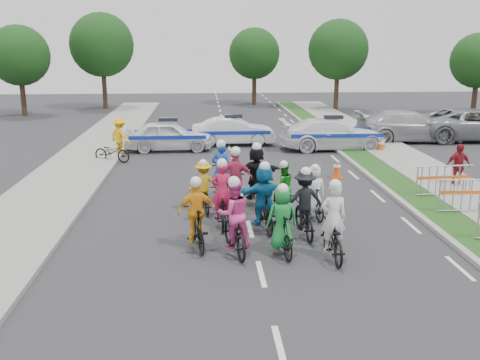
{
  "coord_description": "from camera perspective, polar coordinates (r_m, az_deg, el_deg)",
  "views": [
    {
      "loc": [
        -1.22,
        -11.04,
        5.03
      ],
      "look_at": [
        -0.19,
        4.24,
        1.1
      ],
      "focal_mm": 40.0,
      "sensor_mm": 36.0,
      "label": 1
    }
  ],
  "objects": [
    {
      "name": "ground",
      "position": [
        12.19,
        2.27,
        -9.98
      ],
      "size": [
        90.0,
        90.0,
        0.0
      ],
      "primitive_type": "plane",
      "color": "#28282B",
      "rests_on": "ground"
    },
    {
      "name": "curb_right",
      "position": [
        17.94,
        16.96,
        -2.33
      ],
      "size": [
        0.2,
        60.0,
        0.12
      ],
      "primitive_type": "cube",
      "color": "gray",
      "rests_on": "ground"
    },
    {
      "name": "grass_strip",
      "position": [
        18.2,
        19.02,
        -2.28
      ],
      "size": [
        1.2,
        60.0,
        0.11
      ],
      "primitive_type": "cube",
      "color": "#1C4014",
      "rests_on": "ground"
    },
    {
      "name": "sidewalk_right",
      "position": [
        18.97,
        24.05,
        -2.07
      ],
      "size": [
        2.4,
        60.0,
        0.13
      ],
      "primitive_type": "cube",
      "color": "gray",
      "rests_on": "ground"
    },
    {
      "name": "sidewalk_left",
      "position": [
        17.6,
        -21.16,
        -2.99
      ],
      "size": [
        3.0,
        60.0,
        0.13
      ],
      "primitive_type": "cube",
      "color": "gray",
      "rests_on": "ground"
    },
    {
      "name": "rider_0",
      "position": [
        13.03,
        9.82,
        -5.47
      ],
      "size": [
        0.68,
        1.93,
        1.97
      ],
      "rotation": [
        0.0,
        0.0,
        3.14
      ],
      "color": "black",
      "rests_on": "ground"
    },
    {
      "name": "rider_1",
      "position": [
        13.05,
        4.46,
        -4.99
      ],
      "size": [
        0.83,
        1.78,
        1.82
      ],
      "rotation": [
        0.0,
        0.0,
        3.3
      ],
      "color": "black",
      "rests_on": "ground"
    },
    {
      "name": "rider_2",
      "position": [
        13.1,
        -0.66,
        -4.78
      ],
      "size": [
        1.04,
        2.03,
        1.97
      ],
      "rotation": [
        0.0,
        0.0,
        3.34
      ],
      "color": "black",
      "rests_on": "ground"
    },
    {
      "name": "rider_3",
      "position": [
        13.43,
        -4.64,
        -4.36
      ],
      "size": [
        1.01,
        1.86,
        1.89
      ],
      "rotation": [
        0.0,
        0.0,
        3.34
      ],
      "color": "black",
      "rests_on": "ground"
    },
    {
      "name": "rider_4",
      "position": [
        14.39,
        6.84,
        -3.07
      ],
      "size": [
        1.09,
        1.9,
        1.9
      ],
      "rotation": [
        0.0,
        0.0,
        3.2
      ],
      "color": "black",
      "rests_on": "ground"
    },
    {
      "name": "rider_5",
      "position": [
        14.64,
        2.57,
        -2.32
      ],
      "size": [
        1.62,
        1.93,
        1.97
      ],
      "rotation": [
        0.0,
        0.0,
        3.29
      ],
      "color": "black",
      "rests_on": "ground"
    },
    {
      "name": "rider_6",
      "position": [
        15.06,
        -1.91,
        -2.53
      ],
      "size": [
        0.72,
        1.94,
        1.97
      ],
      "rotation": [
        0.0,
        0.0,
        3.12
      ],
      "color": "black",
      "rests_on": "ground"
    },
    {
      "name": "rider_7",
      "position": [
        15.84,
        7.87,
        -1.78
      ],
      "size": [
        0.77,
        1.63,
        1.66
      ],
      "rotation": [
        0.0,
        0.0,
        3.33
      ],
      "color": "black",
      "rests_on": "ground"
    },
    {
      "name": "rider_8",
      "position": [
        16.07,
        4.57,
        -1.53
      ],
      "size": [
        0.88,
        1.73,
        1.69
      ],
      "rotation": [
        0.0,
        0.0,
        3.33
      ],
      "color": "black",
      "rests_on": "ground"
    },
    {
      "name": "rider_9",
      "position": [
        16.3,
        -0.47,
        -0.73
      ],
      "size": [
        1.05,
        1.97,
        2.04
      ],
      "rotation": [
        0.0,
        0.0,
        3.07
      ],
      "color": "black",
      "rests_on": "ground"
    },
    {
      "name": "rider_10",
      "position": [
        16.34,
        -3.9,
        -1.18
      ],
      "size": [
        0.99,
        1.69,
        1.66
      ],
      "rotation": [
        0.0,
        0.0,
        3.3
      ],
      "color": "black",
      "rests_on": "ground"
    },
    {
      "name": "rider_11",
      "position": [
        17.08,
        1.74,
        0.18
      ],
      "size": [
        1.62,
        1.94,
        2.01
      ],
      "rotation": [
        0.0,
        0.0,
        3.19
      ],
      "color": "black",
      "rests_on": "ground"
    },
    {
      "name": "rider_12",
      "position": [
        17.6,
        -2.01,
        0.03
      ],
      "size": [
        0.88,
        2.04,
        2.02
      ],
      "rotation": [
        0.0,
        0.0,
        3.05
      ],
      "color": "black",
      "rests_on": "ground"
    },
    {
      "name": "police_car_0",
      "position": [
        25.95,
        -7.61,
        4.7
      ],
      "size": [
        4.24,
        1.81,
        1.43
      ],
      "primitive_type": "imported",
      "rotation": [
        0.0,
        0.0,
        1.6
      ],
      "color": "white",
      "rests_on": "ground"
    },
    {
      "name": "police_car_1",
      "position": [
        27.22,
        -0.71,
        5.22
      ],
      "size": [
        4.18,
        1.47,
        1.38
      ],
      "primitive_type": "imported",
      "rotation": [
        0.0,
        0.0,
        1.57
      ],
      "color": "white",
      "rests_on": "ground"
    },
    {
      "name": "police_car_2",
      "position": [
        26.41,
        9.86,
        4.85
      ],
      "size": [
        5.19,
        2.24,
        1.49
      ],
      "primitive_type": "imported",
      "rotation": [
        0.0,
        0.0,
        1.6
      ],
      "color": "white",
      "rests_on": "ground"
    },
    {
      "name": "civilian_sedan",
      "position": [
        29.51,
        17.61,
        5.5
      ],
      "size": [
        5.6,
        2.35,
        1.61
      ],
      "primitive_type": "imported",
      "rotation": [
        0.0,
        0.0,
        1.56
      ],
      "color": "#A6A6AB",
      "rests_on": "ground"
    },
    {
      "name": "civilian_suv",
      "position": [
        31.06,
        23.69,
        5.43
      ],
      "size": [
        6.12,
        2.97,
        1.68
      ],
      "primitive_type": "imported",
      "rotation": [
        0.0,
        0.0,
        1.54
      ],
      "color": "gray",
      "rests_on": "ground"
    },
    {
      "name": "spectator_2",
      "position": [
        20.51,
        22.24,
        1.41
      ],
      "size": [
        0.98,
        0.5,
        1.6
      ],
      "primitive_type": "imported",
      "rotation": [
        0.0,
        0.0,
        0.12
      ],
      "color": "maroon",
      "rests_on": "ground"
    },
    {
      "name": "marshal_hiviz",
      "position": [
        25.22,
        -12.68,
        4.55
      ],
      "size": [
        1.27,
        1.22,
        1.74
      ],
      "primitive_type": "imported",
      "rotation": [
        0.0,
        0.0,
        2.44
      ],
      "color": "#FFB90D",
      "rests_on": "ground"
    },
    {
      "name": "barrier_1",
      "position": [
        17.4,
        23.4,
        -1.71
      ],
      "size": [
        2.03,
        0.62,
        1.12
      ],
      "primitive_type": null,
      "rotation": [
        0.0,
        0.0,
        -0.06
      ],
      "color": "#A5A8AD",
      "rests_on": "ground"
    },
    {
      "name": "barrier_2",
      "position": [
        19.0,
        20.91,
        -0.18
      ],
      "size": [
        2.03,
        0.65,
        1.12
      ],
      "primitive_type": null,
      "rotation": [
        0.0,
        0.0,
        0.08
      ],
      "color": "#A5A8AD",
      "rests_on": "ground"
    },
    {
      "name": "cone_0",
      "position": [
        20.83,
        10.3,
        1.15
      ],
      "size": [
        0.4,
        0.4,
        0.7
      ],
      "color": "#F24C0C",
      "rests_on": "ground"
    },
    {
      "name": "cone_1",
      "position": [
        26.19,
        14.78,
        3.6
      ],
      "size": [
        0.4,
        0.4,
        0.7
      ],
      "color": "#F24C0C",
      "rests_on": "ground"
    },
    {
      "name": "parked_bike",
      "position": [
        23.91,
        -13.49,
        2.94
      ],
      "size": [
        1.79,
        1.18,
        0.89
      ],
      "primitive_type": "imported",
      "rotation": [
        0.0,
        0.0,
        1.19
      ],
      "color": "black",
      "rests_on": "ground"
    },
    {
      "name": "tree_0",
      "position": [
        41.09,
        -22.5,
        12.16
      ],
      "size": [
        4.2,
        4.2,
        6.3
      ],
      "color": "#382619",
      "rests_on": "ground"
    },
    {
      "name": "tree_1",
      "position": [
        42.29,
        10.42,
        13.5
      ],
      "size": [
        4.55,
        4.55,
        6.82
      ],
      "color": "#382619",
      "rests_on": "ground"
    },
    {
      "name": "tree_2",
      "position": [
        41.75,
        24.08,
        11.54
      ],
      "size": [
        3.85,
        3.85,
        5.77
      ],
      "color": "#382619",
      "rests_on": "ground"
    },
    {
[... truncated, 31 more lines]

